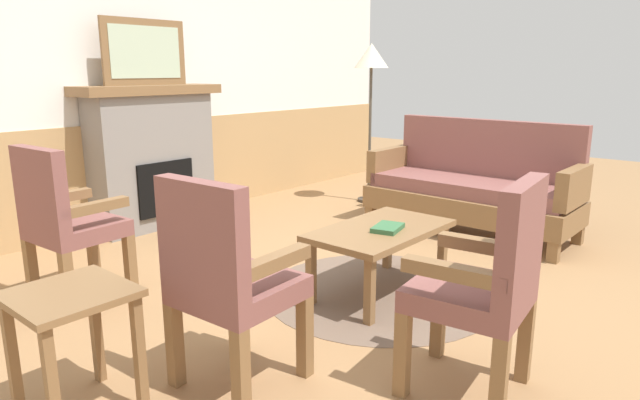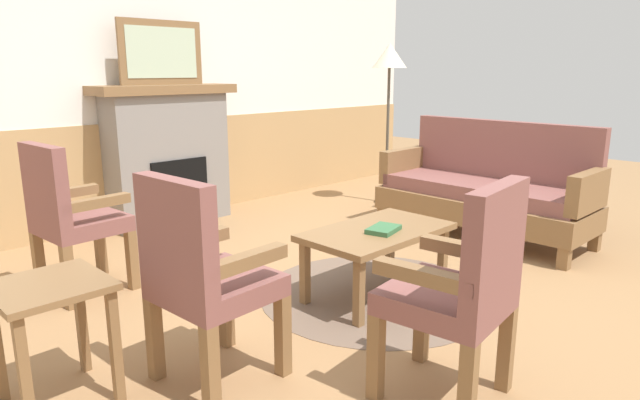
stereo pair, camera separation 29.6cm
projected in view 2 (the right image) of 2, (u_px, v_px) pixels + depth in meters
name	position (u px, v px, depth m)	size (l,w,h in m)	color
ground_plane	(357.00, 290.00, 3.64)	(14.00, 14.00, 0.00)	#997047
wall_back	(150.00, 81.00, 5.13)	(7.20, 0.14, 2.70)	white
fireplace	(168.00, 154.00, 5.11)	(1.30, 0.44, 1.28)	gray
framed_picture	(162.00, 53.00, 4.90)	(0.80, 0.04, 0.56)	brown
couch	(486.00, 191.00, 4.75)	(0.70, 1.80, 0.98)	brown
coffee_table	(377.00, 237.00, 3.48)	(0.96, 0.56, 0.44)	brown
round_rug	(376.00, 294.00, 3.57)	(1.49, 1.49, 0.01)	brown
book_on_table	(383.00, 229.00, 3.40)	(0.22, 0.15, 0.03)	#33663D
armchair_near_fireplace	(69.00, 213.00, 3.47)	(0.51, 0.51, 0.98)	brown
armchair_by_window_left	(203.00, 272.00, 2.44)	(0.51, 0.51, 0.98)	brown
armchair_front_left	(462.00, 284.00, 2.31)	(0.54, 0.54, 0.98)	brown
side_table	(51.00, 308.00, 2.32)	(0.44, 0.44, 0.55)	brown
floor_lamp_by_couch	(389.00, 66.00, 5.71)	(0.36, 0.36, 1.68)	#332D28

